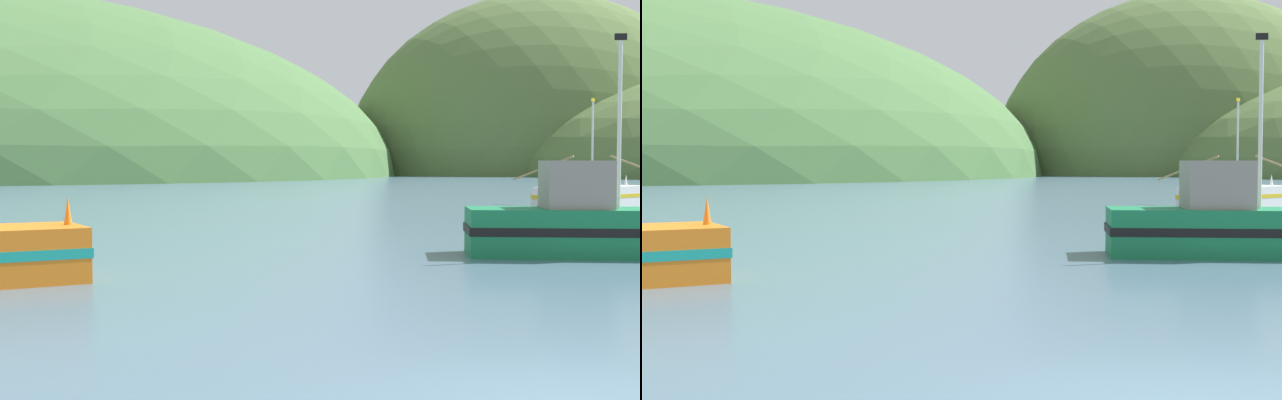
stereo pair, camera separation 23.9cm
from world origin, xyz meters
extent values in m
ellipsoid|color=#516B38|center=(62.61, 165.57, 0.00)|extent=(82.71, 66.17, 75.25)
cone|color=orange|center=(-7.71, 11.81, 1.66)|extent=(0.26, 0.26, 0.70)
cube|color=#197A47|center=(7.54, 14.89, 0.72)|extent=(8.74, 4.02, 1.43)
cube|color=black|center=(7.54, 14.89, 0.79)|extent=(8.83, 4.06, 0.26)
cube|color=gray|center=(6.54, 15.09, 2.15)|extent=(2.26, 2.35, 1.43)
cylinder|color=silver|center=(7.76, 14.84, 3.92)|extent=(0.12, 0.12, 4.97)
cube|color=black|center=(7.76, 14.84, 6.52)|extent=(0.36, 0.10, 0.20)
cube|color=white|center=(18.37, 40.44, 0.65)|extent=(8.38, 6.62, 1.30)
cube|color=gold|center=(18.37, 40.44, 0.71)|extent=(8.47, 6.69, 0.23)
cone|color=white|center=(21.59, 42.49, 1.65)|extent=(0.28, 0.28, 0.70)
cube|color=#334C6B|center=(17.42, 39.84, 1.88)|extent=(2.70, 2.85, 1.16)
cylinder|color=silver|center=(18.42, 40.48, 3.86)|extent=(0.12, 0.12, 5.12)
cube|color=gold|center=(18.42, 40.48, 6.54)|extent=(0.32, 0.22, 0.20)
cylinder|color=#997F4C|center=(16.44, 43.48, 2.36)|extent=(2.59, 3.99, 1.64)
camera|label=1|loc=(-4.03, -9.60, 2.87)|focal=48.39mm
camera|label=2|loc=(-3.79, -9.63, 2.87)|focal=48.39mm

